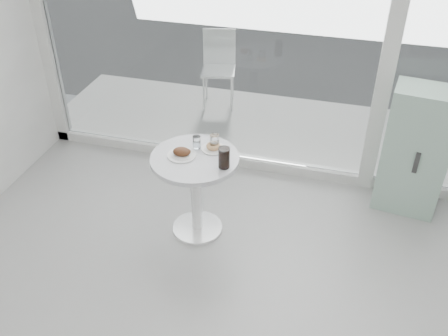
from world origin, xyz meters
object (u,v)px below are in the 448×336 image
(main_table, at_px, (196,179))
(water_tumbler_b, at_px, (215,143))
(water_tumbler_a, at_px, (197,143))
(patio_chair, at_px, (219,63))
(mint_cabinet, at_px, (415,151))
(cola_glass, at_px, (224,158))
(plate_fritter, at_px, (182,153))
(plate_donut, at_px, (213,147))

(main_table, relative_size, water_tumbler_b, 6.11)
(water_tumbler_a, bearing_deg, water_tumbler_b, 12.03)
(patio_chair, distance_m, water_tumbler_b, 2.26)
(mint_cabinet, height_order, patio_chair, mint_cabinet)
(mint_cabinet, relative_size, cola_glass, 6.90)
(main_table, relative_size, patio_chair, 0.85)
(main_table, distance_m, mint_cabinet, 1.96)
(mint_cabinet, height_order, plate_fritter, mint_cabinet)
(plate_donut, distance_m, water_tumbler_b, 0.04)
(patio_chair, xyz_separation_m, plate_fritter, (0.36, -2.34, 0.23))
(main_table, height_order, plate_donut, plate_donut)
(main_table, distance_m, water_tumbler_b, 0.34)
(plate_donut, bearing_deg, mint_cabinet, 23.35)
(patio_chair, bearing_deg, water_tumbler_b, -87.09)
(water_tumbler_a, bearing_deg, patio_chair, 101.31)
(mint_cabinet, xyz_separation_m, cola_glass, (-1.49, -0.93, 0.26))
(main_table, bearing_deg, plate_fritter, -173.28)
(main_table, relative_size, water_tumbler_a, 7.06)
(mint_cabinet, xyz_separation_m, patio_chair, (-2.22, 1.47, -0.03))
(plate_fritter, bearing_deg, main_table, 6.72)
(plate_fritter, xyz_separation_m, water_tumbler_a, (0.08, 0.15, 0.02))
(plate_fritter, xyz_separation_m, cola_glass, (0.37, -0.06, 0.06))
(cola_glass, bearing_deg, patio_chair, 106.87)
(plate_donut, xyz_separation_m, cola_glass, (0.15, -0.22, 0.06))
(main_table, relative_size, plate_fritter, 3.27)
(water_tumbler_b, bearing_deg, plate_donut, -105.51)
(main_table, bearing_deg, cola_glass, -15.79)
(mint_cabinet, relative_size, water_tumbler_b, 9.45)
(mint_cabinet, bearing_deg, water_tumbler_b, -149.62)
(water_tumbler_a, relative_size, water_tumbler_b, 0.86)
(main_table, distance_m, cola_glass, 0.41)
(plate_fritter, distance_m, plate_donut, 0.27)
(main_table, distance_m, water_tumbler_a, 0.30)
(plate_fritter, bearing_deg, water_tumbler_a, 62.72)
(patio_chair, xyz_separation_m, water_tumbler_b, (0.58, -2.17, 0.26))
(main_table, relative_size, plate_donut, 3.86)
(patio_chair, height_order, plate_donut, patio_chair)
(mint_cabinet, distance_m, plate_donut, 1.80)
(main_table, xyz_separation_m, water_tumbler_a, (-0.02, 0.13, 0.27))
(plate_fritter, bearing_deg, plate_donut, 36.58)
(plate_donut, distance_m, water_tumbler_a, 0.14)
(mint_cabinet, xyz_separation_m, water_tumbler_b, (-1.64, -0.69, 0.23))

